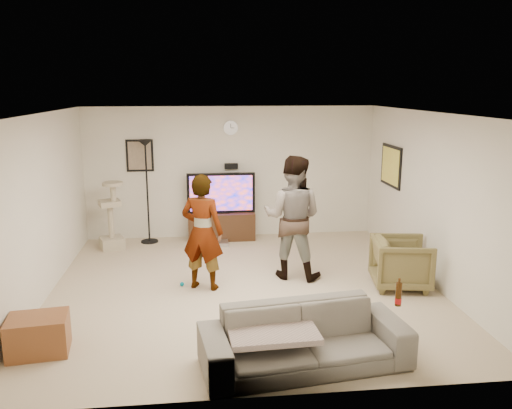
{
  "coord_description": "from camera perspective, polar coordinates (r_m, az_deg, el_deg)",
  "views": [
    {
      "loc": [
        -0.62,
        -7.07,
        2.84
      ],
      "look_at": [
        0.2,
        0.2,
        1.19
      ],
      "focal_mm": 36.42,
      "sensor_mm": 36.0,
      "label": 1
    }
  ],
  "objects": [
    {
      "name": "floor",
      "position": [
        7.65,
        -1.31,
        -9.14
      ],
      "size": [
        5.5,
        5.5,
        0.02
      ],
      "primitive_type": "cube",
      "color": "tan",
      "rests_on": "ground"
    },
    {
      "name": "ceiling",
      "position": [
        7.11,
        -1.41,
        10.07
      ],
      "size": [
        5.5,
        5.5,
        0.02
      ],
      "primitive_type": "cube",
      "color": "white",
      "rests_on": "wall_back"
    },
    {
      "name": "wall_back",
      "position": [
        9.97,
        -2.76,
        3.55
      ],
      "size": [
        5.5,
        0.04,
        2.5
      ],
      "primitive_type": "cube",
      "color": "silver",
      "rests_on": "floor"
    },
    {
      "name": "wall_front",
      "position": [
        4.65,
        1.68,
        -7.28
      ],
      "size": [
        5.5,
        0.04,
        2.5
      ],
      "primitive_type": "cube",
      "color": "silver",
      "rests_on": "floor"
    },
    {
      "name": "wall_left",
      "position": [
        7.56,
        -22.61,
        -0.41
      ],
      "size": [
        0.04,
        5.5,
        2.5
      ],
      "primitive_type": "cube",
      "color": "silver",
      "rests_on": "floor"
    },
    {
      "name": "wall_right",
      "position": [
        8.0,
        18.68,
        0.59
      ],
      "size": [
        0.04,
        5.5,
        2.5
      ],
      "primitive_type": "cube",
      "color": "silver",
      "rests_on": "floor"
    },
    {
      "name": "wall_clock",
      "position": [
        9.84,
        -2.8,
        8.41
      ],
      "size": [
        0.26,
        0.04,
        0.26
      ],
      "primitive_type": "cylinder",
      "rotation": [
        1.57,
        0.0,
        0.0
      ],
      "color": "white",
      "rests_on": "wall_back"
    },
    {
      "name": "wall_speaker",
      "position": [
        9.89,
        -2.75,
        4.24
      ],
      "size": [
        0.25,
        0.1,
        0.1
      ],
      "primitive_type": "cube",
      "color": "black",
      "rests_on": "wall_back"
    },
    {
      "name": "picture_back",
      "position": [
        9.94,
        -12.64,
        5.26
      ],
      "size": [
        0.42,
        0.03,
        0.52
      ],
      "primitive_type": "cube",
      "color": "#7E6D59",
      "rests_on": "wall_back"
    },
    {
      "name": "picture_right",
      "position": [
        9.39,
        14.6,
        4.13
      ],
      "size": [
        0.03,
        0.78,
        0.62
      ],
      "primitive_type": "cube",
      "color": "#FBE251",
      "rests_on": "wall_right"
    },
    {
      "name": "tv_stand",
      "position": [
        9.93,
        -3.8,
        -2.34
      ],
      "size": [
        1.26,
        0.45,
        0.52
      ],
      "primitive_type": "cube",
      "color": "#331E10",
      "rests_on": "floor"
    },
    {
      "name": "console_box",
      "position": [
        9.61,
        -4.26,
        -4.27
      ],
      "size": [
        0.4,
        0.3,
        0.07
      ],
      "primitive_type": "cube",
      "color": "#BCBCC0",
      "rests_on": "floor"
    },
    {
      "name": "tv",
      "position": [
        9.78,
        -3.86,
        1.28
      ],
      "size": [
        1.28,
        0.08,
        0.76
      ],
      "primitive_type": "cube",
      "color": "black",
      "rests_on": "tv_stand"
    },
    {
      "name": "tv_screen",
      "position": [
        9.74,
        -3.84,
        1.22
      ],
      "size": [
        1.17,
        0.01,
        0.67
      ],
      "primitive_type": "cube",
      "color": "#F74A1F",
      "rests_on": "tv"
    },
    {
      "name": "floor_lamp",
      "position": [
        9.76,
        -11.85,
        1.35
      ],
      "size": [
        0.32,
        0.32,
        1.92
      ],
      "primitive_type": "cylinder",
      "color": "black",
      "rests_on": "floor"
    },
    {
      "name": "cat_tree",
      "position": [
        9.61,
        -15.7,
        -1.14
      ],
      "size": [
        0.51,
        0.51,
        1.23
      ],
      "primitive_type": "cube",
      "rotation": [
        0.0,
        0.0,
        0.36
      ],
      "color": "tan",
      "rests_on": "floor"
    },
    {
      "name": "person_left",
      "position": [
        7.4,
        -5.9,
        -3.04
      ],
      "size": [
        0.71,
        0.6,
        1.68
      ],
      "primitive_type": "imported",
      "rotation": [
        0.0,
        0.0,
        2.77
      ],
      "color": "gray",
      "rests_on": "floor"
    },
    {
      "name": "person_right",
      "position": [
        7.81,
        4.03,
        -1.42
      ],
      "size": [
        1.11,
        1.0,
        1.87
      ],
      "primitive_type": "imported",
      "rotation": [
        0.0,
        0.0,
        2.75
      ],
      "color": "#36579C",
      "rests_on": "floor"
    },
    {
      "name": "sofa",
      "position": [
        5.56,
        5.35,
        -14.39
      ],
      "size": [
        2.22,
        1.11,
        0.62
      ],
      "primitive_type": "imported",
      "rotation": [
        0.0,
        0.0,
        0.13
      ],
      "color": "#6B655B",
      "rests_on": "floor"
    },
    {
      "name": "throw_blanket",
      "position": [
        5.45,
        1.75,
        -13.61
      ],
      "size": [
        0.94,
        0.75,
        0.06
      ],
      "primitive_type": "cube",
      "rotation": [
        0.0,
        0.0,
        0.05
      ],
      "color": "tan",
      "rests_on": "sofa"
    },
    {
      "name": "beer_bottle",
      "position": [
        5.65,
        15.38,
        -9.49
      ],
      "size": [
        0.06,
        0.06,
        0.25
      ],
      "primitive_type": "cylinder",
      "color": "#3A1D06",
      "rests_on": "sofa"
    },
    {
      "name": "armchair",
      "position": [
        7.83,
        15.66,
        -6.19
      ],
      "size": [
        0.92,
        0.9,
        0.73
      ],
      "primitive_type": "imported",
      "rotation": [
        0.0,
        0.0,
        1.41
      ],
      "color": "brown",
      "rests_on": "floor"
    },
    {
      "name": "side_table",
      "position": [
        6.29,
        -22.8,
        -13.07
      ],
      "size": [
        0.68,
        0.54,
        0.42
      ],
      "primitive_type": "cube",
      "rotation": [
        0.0,
        0.0,
        0.13
      ],
      "color": "brown",
      "rests_on": "floor"
    },
    {
      "name": "toy_ball",
      "position": [
        7.75,
        -8.13,
        -8.65
      ],
      "size": [
        0.06,
        0.06,
        0.06
      ],
      "primitive_type": "sphere",
      "color": "#007A9A",
      "rests_on": "floor"
    }
  ]
}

